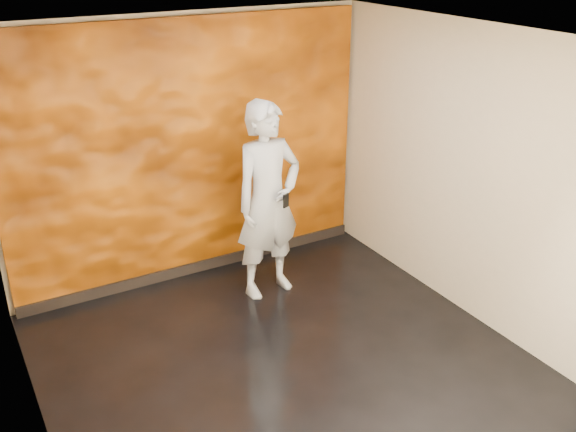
% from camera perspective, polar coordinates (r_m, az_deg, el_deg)
% --- Properties ---
extents(room, '(4.02, 4.02, 2.81)m').
position_cam_1_polar(room, '(5.12, -0.39, -0.23)').
color(room, black).
rests_on(room, ground).
extents(feature_wall, '(3.90, 0.06, 2.75)m').
position_cam_1_polar(feature_wall, '(6.79, -8.59, 5.56)').
color(feature_wall, orange).
rests_on(feature_wall, ground).
extents(baseboard, '(3.90, 0.04, 0.12)m').
position_cam_1_polar(baseboard, '(7.28, -7.84, -4.42)').
color(baseboard, black).
rests_on(baseboard, ground).
extents(man, '(0.80, 0.57, 2.05)m').
position_cam_1_polar(man, '(6.43, -1.77, 1.37)').
color(man, '#9A9FA9').
rests_on(man, ground).
extents(phone, '(0.07, 0.04, 0.14)m').
position_cam_1_polar(phone, '(6.15, -0.18, 1.38)').
color(phone, black).
rests_on(phone, man).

